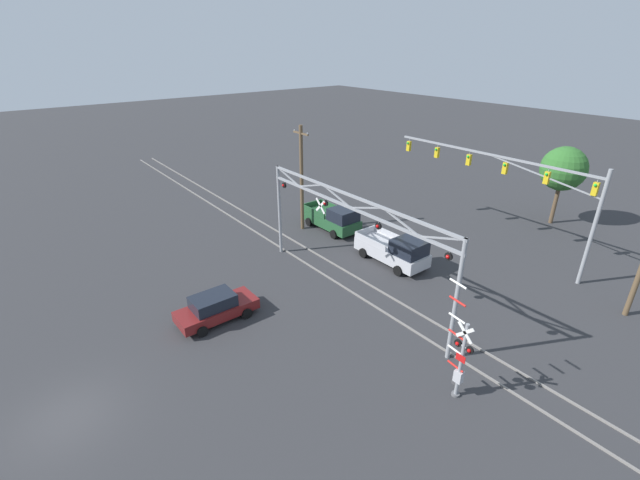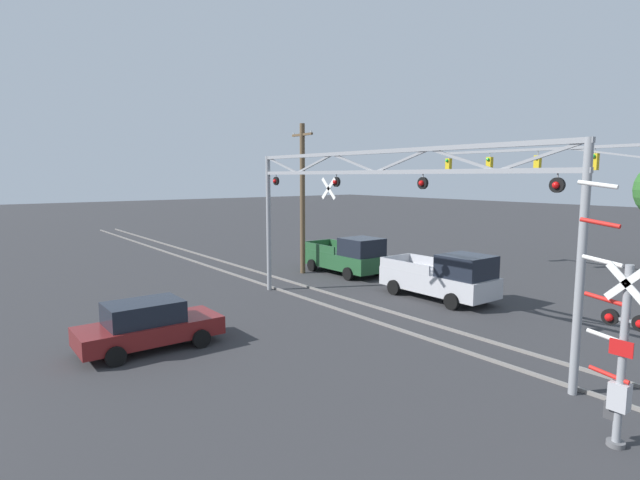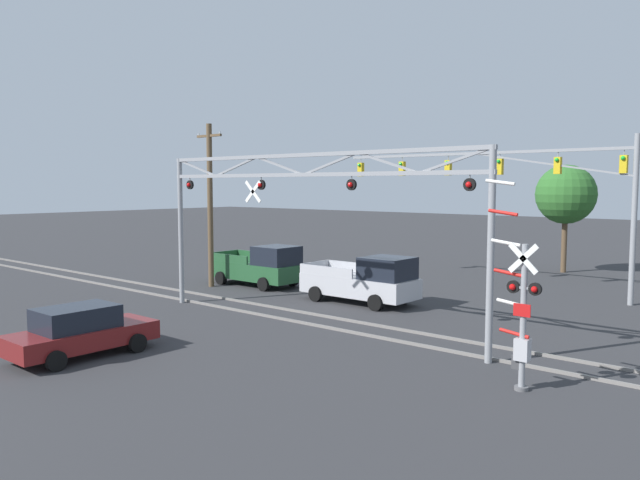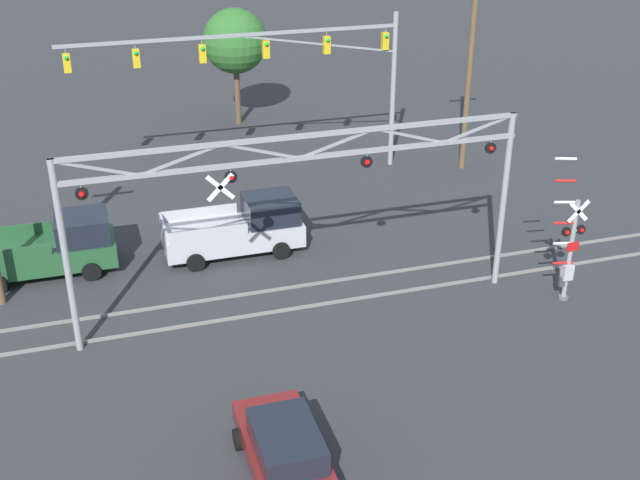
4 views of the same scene
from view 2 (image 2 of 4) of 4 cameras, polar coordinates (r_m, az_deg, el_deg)
The scene contains 9 objects.
rail_track_near at distance 18.74m, azimuth 6.76°, elevation -9.38°, with size 80.00×0.08×0.10m, color gray.
rail_track_far at distance 19.73m, azimuth 9.79°, elevation -8.58°, with size 80.00×0.08×0.10m, color gray.
crossing_gantry at distance 17.79m, azimuth 6.28°, elevation 4.88°, with size 14.68×0.26×6.33m.
crossing_signal_mast at distance 11.76m, azimuth 30.95°, elevation -11.15°, with size 1.53×0.35×5.34m.
traffic_signal_span at distance 26.24m, azimuth 31.77°, elevation 6.18°, with size 15.19×0.39×7.37m.
pickup_truck_lead at distance 22.60m, azimuth 13.97°, elevation -4.18°, with size 5.26×2.31×2.13m.
pickup_truck_following at distance 27.65m, azimuth 3.22°, elevation -1.90°, with size 5.13×2.31×2.13m.
sedan_waiting at distance 16.80m, azimuth -19.07°, elevation -9.16°, with size 2.06×4.34×1.54m.
utility_pole_left at distance 27.66m, azimuth -2.01°, elevation 4.94°, with size 1.80×0.28×8.26m.
Camera 2 is at (12.87, 2.90, 5.42)m, focal length 28.00 mm.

